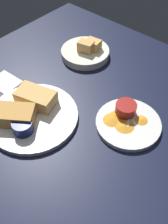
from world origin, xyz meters
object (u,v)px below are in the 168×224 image
at_px(sandwich_half_near, 36,97).
at_px(ramekin_light_gravy, 126,108).
at_px(plate_sandwich_main, 33,116).
at_px(ramekin_dark_sauce, 23,126).
at_px(plate_chips_companion, 128,123).
at_px(sandwich_half_far, 14,115).
at_px(spoon_by_gravy_ramekin, 131,111).
at_px(bread_basket_rear, 86,52).
at_px(spoon_by_dark_ramekin, 27,117).

relative_size(sandwich_half_near, ramekin_light_gravy, 2.12).
height_order(sandwich_half_near, ramekin_light_gravy, sandwich_half_near).
height_order(plate_sandwich_main, ramekin_dark_sauce, ramekin_dark_sauce).
relative_size(plate_sandwich_main, plate_chips_companion, 1.42).
height_order(sandwich_half_far, ramekin_light_gravy, sandwich_half_far).
xyz_separation_m(ramekin_dark_sauce, spoon_by_gravy_ramekin, (0.21, 0.28, -0.02)).
xyz_separation_m(plate_chips_companion, bread_basket_rear, (-0.35, 0.19, 0.01)).
relative_size(spoon_by_dark_ramekin, plate_chips_companion, 0.41).
xyz_separation_m(plate_sandwich_main, spoon_by_gravy_ramekin, (0.24, 0.22, 0.01)).
bearing_deg(ramekin_dark_sauce, spoon_by_dark_ramekin, 128.84).
xyz_separation_m(spoon_by_gravy_ramekin, bread_basket_rear, (-0.33, 0.15, 0.00)).
relative_size(sandwich_half_far, spoon_by_gravy_ramekin, 1.57).
height_order(ramekin_dark_sauce, spoon_by_gravy_ramekin, ramekin_dark_sauce).
relative_size(sandwich_half_near, spoon_by_dark_ramekin, 1.70).
bearing_deg(ramekin_dark_sauce, spoon_by_gravy_ramekin, 53.89).
relative_size(ramekin_dark_sauce, spoon_by_gravy_ramekin, 0.66).
relative_size(spoon_by_dark_ramekin, spoon_by_gravy_ramekin, 0.90).
xyz_separation_m(plate_sandwich_main, spoon_by_dark_ramekin, (-0.00, -0.02, 0.01)).
xyz_separation_m(ramekin_light_gravy, spoon_by_gravy_ramekin, (0.01, 0.02, -0.02)).
distance_m(sandwich_half_far, bread_basket_rear, 0.43).
bearing_deg(sandwich_half_near, spoon_by_dark_ramekin, -68.31).
relative_size(plate_sandwich_main, sandwich_half_far, 2.00).
bearing_deg(plate_sandwich_main, spoon_by_gravy_ramekin, 43.46).
height_order(plate_sandwich_main, spoon_by_dark_ramekin, spoon_by_dark_ramekin).
bearing_deg(sandwich_half_near, sandwich_half_far, -86.30).
bearing_deg(ramekin_dark_sauce, sandwich_half_far, 169.18).
bearing_deg(spoon_by_dark_ramekin, sandwich_half_near, 111.69).
bearing_deg(plate_sandwich_main, spoon_by_dark_ramekin, -102.52).
distance_m(sandwich_half_near, ramekin_dark_sauce, 0.12).
relative_size(sandwich_half_far, plate_chips_companion, 0.71).
bearing_deg(sandwich_half_far, plate_chips_companion, 39.66).
bearing_deg(bread_basket_rear, sandwich_half_far, -81.24).
height_order(sandwich_half_far, spoon_by_dark_ramekin, sandwich_half_far).
xyz_separation_m(plate_sandwich_main, bread_basket_rear, (-0.09, 0.37, 0.01)).
bearing_deg(plate_chips_companion, spoon_by_dark_ramekin, -142.12).
bearing_deg(bread_basket_rear, ramekin_dark_sauce, -74.73).
relative_size(sandwich_half_near, spoon_by_gravy_ramekin, 1.54).
relative_size(sandwich_half_far, spoon_by_dark_ramekin, 1.74).
relative_size(sandwich_half_far, ramekin_dark_sauce, 2.37).
distance_m(plate_sandwich_main, bread_basket_rear, 0.39).
distance_m(plate_sandwich_main, ramekin_dark_sauce, 0.07).
bearing_deg(spoon_by_gravy_ramekin, spoon_by_dark_ramekin, -134.57).
distance_m(sandwich_half_far, ramekin_light_gravy, 0.36).
height_order(plate_sandwich_main, ramekin_light_gravy, ramekin_light_gravy).
bearing_deg(ramekin_dark_sauce, bread_basket_rear, 105.27).
relative_size(plate_sandwich_main, spoon_by_gravy_ramekin, 3.14).
bearing_deg(spoon_by_gravy_ramekin, bread_basket_rear, 155.14).
distance_m(spoon_by_gravy_ramekin, bread_basket_rear, 0.36).
height_order(plate_sandwich_main, plate_chips_companion, same).
xyz_separation_m(spoon_by_dark_ramekin, plate_chips_companion, (0.26, 0.20, -0.01)).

